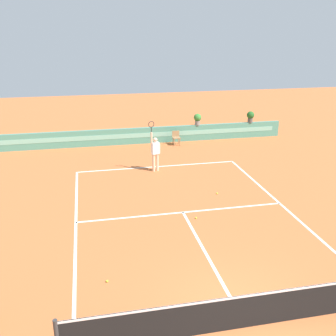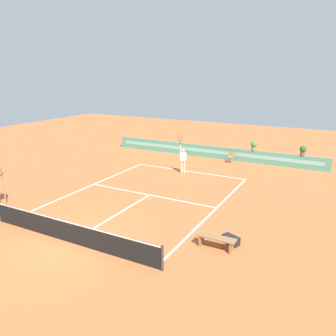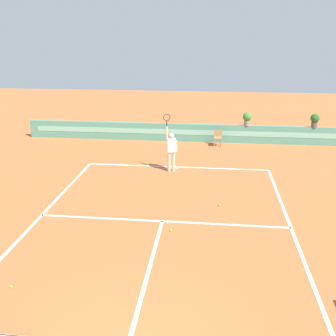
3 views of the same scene
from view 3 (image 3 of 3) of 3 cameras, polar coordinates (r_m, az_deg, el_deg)
The scene contains 10 objects.
ground_plane at distance 12.64m, azimuth -1.07°, elevation -8.54°, with size 60.00×60.00×0.00m, color #BC6033.
court_lines at distance 13.27m, azimuth -0.67°, elevation -7.10°, with size 8.32×11.94×0.01m.
back_wall_barrier at distance 22.19m, azimuth 2.40°, elevation 5.14°, with size 18.00×0.21×1.00m.
ball_kid_chair at distance 21.44m, azimuth 7.26°, elevation 4.45°, with size 0.44×0.44×0.85m.
tennis_player at distance 17.16m, azimuth 0.47°, elevation 2.84°, with size 0.61×0.30×2.58m.
tennis_ball_near_baseline at distance 14.19m, azimuth 7.51°, elevation -5.31°, with size 0.07×0.07×0.07m, color #CCE033.
tennis_ball_mid_court at distance 12.39m, azimuth 0.43°, elevation -8.97°, with size 0.07×0.07×0.07m, color #CCE033.
tennis_ball_by_sideline at distance 10.66m, azimuth -21.78°, elevation -15.65°, with size 0.07×0.07×0.07m, color #CCE033.
potted_plant_far_right at distance 22.62m, azimuth 20.50°, elevation 6.59°, with size 0.48×0.48×0.72m.
potted_plant_right at distance 22.02m, azimuth 11.41°, elevation 7.11°, with size 0.48×0.48×0.72m.
Camera 3 is at (1.48, -5.09, 5.88)m, focal length 42.07 mm.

